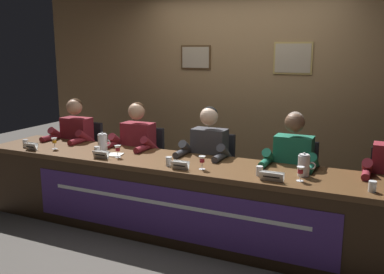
{
  "coord_description": "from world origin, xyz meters",
  "views": [
    {
      "loc": [
        1.68,
        -3.59,
        1.82
      ],
      "look_at": [
        0.0,
        0.0,
        1.0
      ],
      "focal_mm": 39.69,
      "sensor_mm": 36.0,
      "label": 1
    }
  ],
  "objects_px": {
    "chair_left": "(144,168)",
    "panelist_center": "(206,157)",
    "water_cup_left": "(97,151)",
    "water_pitcher_right_side": "(304,165)",
    "chair_center": "(213,177)",
    "water_cup_far_right": "(372,187)",
    "juice_glass_center": "(202,160)",
    "panelist_right": "(291,166)",
    "nameplate_far_left": "(31,146)",
    "nameplate_left": "(101,155)",
    "chair_far_left": "(85,160)",
    "panelist_far_left": "(73,141)",
    "juice_glass_far_left": "(54,141)",
    "chair_right": "(294,188)",
    "water_cup_right": "(259,171)",
    "nameplate_right": "(272,177)",
    "juice_glass_right": "(300,171)",
    "document_stack_left": "(112,155)",
    "conference_table": "(186,188)",
    "water_cup_far_left": "(26,144)",
    "nameplate_center": "(180,165)",
    "water_pitcher_left_side": "(103,143)",
    "water_cup_center": "(169,162)",
    "juice_glass_left": "(118,149)",
    "panelist_left": "(134,148)"
  },
  "relations": [
    {
      "from": "chair_left",
      "to": "panelist_center",
      "type": "bearing_deg",
      "value": -12.78
    },
    {
      "from": "water_cup_left",
      "to": "water_pitcher_right_side",
      "type": "relative_size",
      "value": 0.4
    },
    {
      "from": "chair_center",
      "to": "water_cup_far_right",
      "type": "bearing_deg",
      "value": -24.9
    },
    {
      "from": "juice_glass_center",
      "to": "panelist_right",
      "type": "xyz_separation_m",
      "value": [
        0.7,
        0.54,
        -0.11
      ]
    },
    {
      "from": "nameplate_far_left",
      "to": "nameplate_left",
      "type": "xyz_separation_m",
      "value": [
        0.9,
        0.02,
        0.0
      ]
    },
    {
      "from": "chair_far_left",
      "to": "panelist_far_left",
      "type": "relative_size",
      "value": 0.74
    },
    {
      "from": "juice_glass_far_left",
      "to": "water_cup_far_right",
      "type": "bearing_deg",
      "value": -1.19
    },
    {
      "from": "nameplate_far_left",
      "to": "panelist_far_left",
      "type": "bearing_deg",
      "value": 87.48
    },
    {
      "from": "chair_center",
      "to": "chair_right",
      "type": "height_order",
      "value": "same"
    },
    {
      "from": "water_cup_right",
      "to": "water_cup_left",
      "type": "bearing_deg",
      "value": 179.35
    },
    {
      "from": "panelist_center",
      "to": "nameplate_right",
      "type": "relative_size",
      "value": 6.21
    },
    {
      "from": "juice_glass_right",
      "to": "document_stack_left",
      "type": "distance_m",
      "value": 1.93
    },
    {
      "from": "nameplate_far_left",
      "to": "panelist_center",
      "type": "distance_m",
      "value": 1.9
    },
    {
      "from": "conference_table",
      "to": "panelist_right",
      "type": "bearing_deg",
      "value": 28.18
    },
    {
      "from": "panelist_far_left",
      "to": "juice_glass_right",
      "type": "relative_size",
      "value": 10.01
    },
    {
      "from": "chair_left",
      "to": "water_cup_left",
      "type": "distance_m",
      "value": 0.78
    },
    {
      "from": "panelist_center",
      "to": "panelist_right",
      "type": "relative_size",
      "value": 1.0
    },
    {
      "from": "water_cup_far_left",
      "to": "water_cup_right",
      "type": "relative_size",
      "value": 1.0
    },
    {
      "from": "nameplate_center",
      "to": "juice_glass_right",
      "type": "relative_size",
      "value": 1.35
    },
    {
      "from": "water_cup_far_right",
      "to": "water_pitcher_left_side",
      "type": "relative_size",
      "value": 0.4
    },
    {
      "from": "water_cup_far_right",
      "to": "chair_left",
      "type": "bearing_deg",
      "value": 163.28
    },
    {
      "from": "juice_glass_right",
      "to": "nameplate_left",
      "type": "bearing_deg",
      "value": -177.33
    },
    {
      "from": "chair_far_left",
      "to": "panelist_right",
      "type": "bearing_deg",
      "value": -4.33
    },
    {
      "from": "juice_glass_far_left",
      "to": "panelist_right",
      "type": "distance_m",
      "value": 2.53
    },
    {
      "from": "chair_right",
      "to": "juice_glass_center",
      "type": "bearing_deg",
      "value": -133.37
    },
    {
      "from": "juice_glass_far_left",
      "to": "water_pitcher_right_side",
      "type": "height_order",
      "value": "water_pitcher_right_side"
    },
    {
      "from": "nameplate_far_left",
      "to": "water_pitcher_right_side",
      "type": "relative_size",
      "value": 0.72
    },
    {
      "from": "chair_left",
      "to": "document_stack_left",
      "type": "distance_m",
      "value": 0.72
    },
    {
      "from": "panelist_center",
      "to": "chair_right",
      "type": "bearing_deg",
      "value": 12.78
    },
    {
      "from": "nameplate_right",
      "to": "juice_glass_right",
      "type": "height_order",
      "value": "juice_glass_right"
    },
    {
      "from": "nameplate_far_left",
      "to": "water_cup_left",
      "type": "distance_m",
      "value": 0.78
    },
    {
      "from": "nameplate_left",
      "to": "nameplate_center",
      "type": "bearing_deg",
      "value": -1.2
    },
    {
      "from": "water_cup_center",
      "to": "juice_glass_right",
      "type": "distance_m",
      "value": 1.21
    },
    {
      "from": "juice_glass_far_left",
      "to": "document_stack_left",
      "type": "height_order",
      "value": "juice_glass_far_left"
    },
    {
      "from": "nameplate_center",
      "to": "chair_left",
      "type": "bearing_deg",
      "value": 137.19
    },
    {
      "from": "nameplate_far_left",
      "to": "water_cup_right",
      "type": "distance_m",
      "value": 2.51
    },
    {
      "from": "document_stack_left",
      "to": "water_cup_left",
      "type": "bearing_deg",
      "value": -166.5
    },
    {
      "from": "panelist_far_left",
      "to": "nameplate_far_left",
      "type": "height_order",
      "value": "panelist_far_left"
    },
    {
      "from": "water_cup_left",
      "to": "nameplate_right",
      "type": "distance_m",
      "value": 1.88
    },
    {
      "from": "water_cup_far_left",
      "to": "water_cup_far_right",
      "type": "relative_size",
      "value": 1.0
    },
    {
      "from": "panelist_right",
      "to": "water_cup_far_right",
      "type": "relative_size",
      "value": 14.6
    },
    {
      "from": "panelist_center",
      "to": "chair_right",
      "type": "height_order",
      "value": "panelist_center"
    },
    {
      "from": "chair_center",
      "to": "panelist_right",
      "type": "bearing_deg",
      "value": -12.78
    },
    {
      "from": "conference_table",
      "to": "chair_far_left",
      "type": "bearing_deg",
      "value": 159.07
    },
    {
      "from": "chair_center",
      "to": "water_cup_right",
      "type": "height_order",
      "value": "chair_center"
    },
    {
      "from": "chair_left",
      "to": "water_cup_center",
      "type": "relative_size",
      "value": 10.75
    },
    {
      "from": "chair_left",
      "to": "nameplate_left",
      "type": "distance_m",
      "value": 0.87
    },
    {
      "from": "chair_far_left",
      "to": "juice_glass_left",
      "type": "height_order",
      "value": "chair_far_left"
    },
    {
      "from": "nameplate_right",
      "to": "water_cup_far_right",
      "type": "relative_size",
      "value": 2.35
    },
    {
      "from": "juice_glass_right",
      "to": "panelist_left",
      "type": "bearing_deg",
      "value": 165.21
    }
  ]
}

